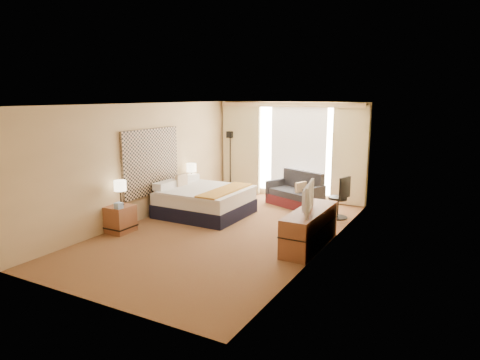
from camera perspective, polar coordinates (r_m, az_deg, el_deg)
The scene contains 21 objects.
floor at distance 8.91m, azimuth -2.03°, elevation -6.87°, with size 4.20×7.00×0.02m, color #5E281A.
ceiling at distance 8.47m, azimuth -2.15°, elevation 10.09°, with size 4.20×7.00×0.02m, color white.
wall_back at distance 11.71m, azimuth 6.73°, elevation 3.95°, with size 4.20×0.02×2.60m, color #DDBB87.
wall_front at distance 5.94m, azimuth -19.68°, elevation -3.76°, with size 4.20×0.02×2.60m, color #DDBB87.
wall_left at distance 9.83m, azimuth -12.68°, elevation 2.36°, with size 0.02×7.00×2.60m, color #DDBB87.
wall_right at distance 7.75m, azimuth 11.37°, elevation 0.09°, with size 0.02×7.00×2.60m, color #DDBB87.
headboard at distance 9.95m, azimuth -11.74°, elevation 2.40°, with size 0.06×1.85×1.50m, color black.
nightstand_left at distance 9.14m, azimuth -15.66°, elevation -5.03°, with size 0.45×0.52×0.55m, color #955A36.
nightstand_right at distance 10.99m, azimuth -6.56°, elevation -1.95°, with size 0.45×0.52×0.55m, color #955A36.
media_dresser at distance 8.06m, azimuth 9.27°, elevation -6.37°, with size 0.50×1.80×0.70m, color #955A36.
window at distance 11.59m, azimuth 7.82°, elevation 3.95°, with size 2.30×0.02×2.30m, color silver.
curtains at distance 11.59m, azimuth 6.52°, elevation 4.43°, with size 4.12×0.19×2.56m.
bed at distance 10.05m, azimuth -4.77°, elevation -2.80°, with size 1.90×1.74×0.92m.
loveseat at distance 10.99m, azimuth 7.47°, elevation -1.91°, with size 1.57×1.21×0.87m.
floor_lamp at distance 12.31m, azimuth -1.32°, elevation 4.11°, with size 0.22×0.22×1.76m.
desk_chair at distance 9.97m, azimuth 13.15°, elevation -2.60°, with size 0.48×0.48×0.98m.
lamp_left at distance 9.02m, azimuth -15.69°, elevation -0.80°, with size 0.25×0.25×0.52m.
lamp_right at distance 10.92m, azimuth -6.49°, elevation 1.60°, with size 0.25×0.25×0.52m.
tissue_box at distance 8.85m, azimuth -15.88°, elevation -3.31°, with size 0.13×0.13×0.12m, color #97B8E9.
telephone at distance 10.75m, azimuth -6.62°, elevation -0.55°, with size 0.20×0.15×0.08m, color black.
television at distance 7.72m, azimuth 8.53°, elevation -2.34°, with size 0.95×0.12×0.55m, color black.
Camera 1 is at (4.34, -7.27, 2.77)m, focal length 32.00 mm.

